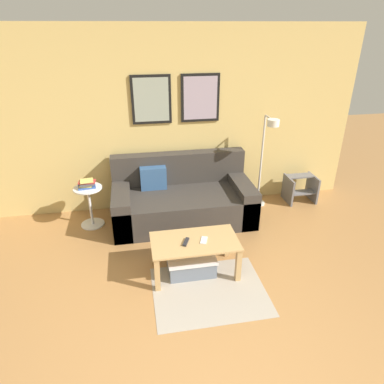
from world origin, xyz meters
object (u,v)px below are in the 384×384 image
cell_phone (204,240)px  coffee_table (195,247)px  floor_lamp (266,152)px  couch (182,200)px  remote_control (186,242)px  side_table (90,203)px  step_stool (300,188)px  storage_bin (191,262)px  book_stack (87,184)px

cell_phone → coffee_table: bearing=-168.6°
cell_phone → floor_lamp: bearing=67.8°
couch → remote_control: (-0.15, -1.23, 0.14)m
cell_phone → couch: bearing=112.1°
floor_lamp → side_table: 2.54m
couch → side_table: 1.26m
coffee_table → remote_control: bearing=-168.3°
coffee_table → step_stool: coffee_table is taller
couch → coffee_table: bearing=-92.3°
storage_bin → cell_phone: size_ratio=3.83×
step_stool → remote_control: bearing=-145.0°
coffee_table → side_table: (-1.21, 1.25, 0.01)m
storage_bin → cell_phone: (0.14, -0.05, 0.32)m
coffee_table → cell_phone: bearing=-8.4°
storage_bin → floor_lamp: (1.30, 1.25, 0.79)m
coffee_table → cell_phone: cell_phone is taller
coffee_table → storage_bin: coffee_table is taller
book_stack → cell_phone: bearing=-44.0°
couch → side_table: (-1.26, 0.03, 0.05)m
book_stack → cell_phone: size_ratio=1.75×
side_table → book_stack: 0.28m
floor_lamp → cell_phone: size_ratio=9.98×
floor_lamp → remote_control: (-1.37, -1.30, -0.47)m
side_table → remote_control: side_table is taller
couch → side_table: couch is taller
side_table → remote_control: size_ratio=3.80×
side_table → floor_lamp: bearing=0.8°
storage_bin → cell_phone: cell_phone is taller
storage_bin → side_table: 1.71m
floor_lamp → coffee_table: bearing=-134.7°
coffee_table → side_table: size_ratio=1.66×
couch → remote_control: 1.25m
side_table → cell_phone: size_ratio=4.07×
remote_control → step_stool: 2.51m
cell_phone → book_stack: bearing=155.8°
storage_bin → side_table: side_table is taller
coffee_table → remote_control: (-0.10, -0.02, 0.09)m
remote_control → step_stool: remote_control is taller
couch → floor_lamp: 1.36m
couch → coffee_table: 1.22m
storage_bin → step_stool: 2.42m
coffee_table → book_stack: size_ratio=3.86×
floor_lamp → step_stool: 0.97m
book_stack → coffee_table: bearing=-45.9°
side_table → step_stool: 3.17m
coffee_table → cell_phone: (0.10, -0.01, 0.08)m
side_table → step_stool: bearing=3.0°
storage_bin → floor_lamp: size_ratio=0.38×
side_table → remote_control: (1.11, -1.27, 0.08)m
floor_lamp → book_stack: size_ratio=5.70×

